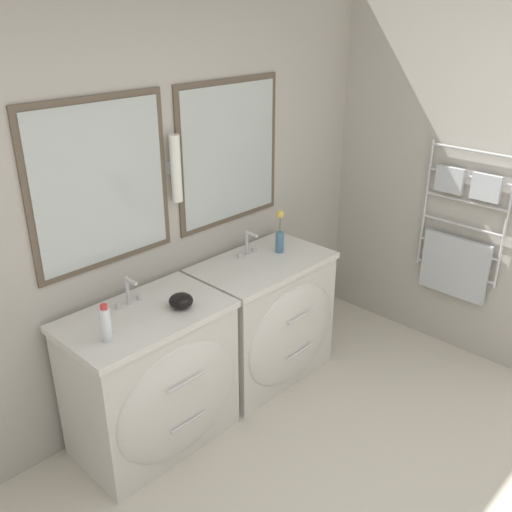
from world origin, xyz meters
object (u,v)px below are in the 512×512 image
(vanity_left, at_px, (154,380))
(flower_vase, at_px, (280,236))
(amenity_bowl, at_px, (181,301))
(vanity_right, at_px, (267,319))
(toiletry_bottle, at_px, (106,324))

(vanity_left, bearing_deg, flower_vase, 2.91)
(amenity_bowl, bearing_deg, flower_vase, 6.88)
(vanity_left, bearing_deg, vanity_right, 0.00)
(vanity_right, height_order, amenity_bowl, amenity_bowl)
(vanity_left, xyz_separation_m, amenity_bowl, (0.18, -0.06, 0.47))
(toiletry_bottle, xyz_separation_m, flower_vase, (1.43, 0.11, 0.02))
(vanity_left, height_order, amenity_bowl, amenity_bowl)
(toiletry_bottle, xyz_separation_m, amenity_bowl, (0.47, -0.00, -0.06))
(vanity_right, xyz_separation_m, flower_vase, (0.19, 0.06, 0.54))
(vanity_left, height_order, vanity_right, same)
(vanity_right, height_order, flower_vase, flower_vase)
(toiletry_bottle, bearing_deg, amenity_bowl, -0.06)
(vanity_left, distance_m, vanity_right, 0.95)
(toiletry_bottle, relative_size, amenity_bowl, 1.51)
(flower_vase, bearing_deg, amenity_bowl, -173.12)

